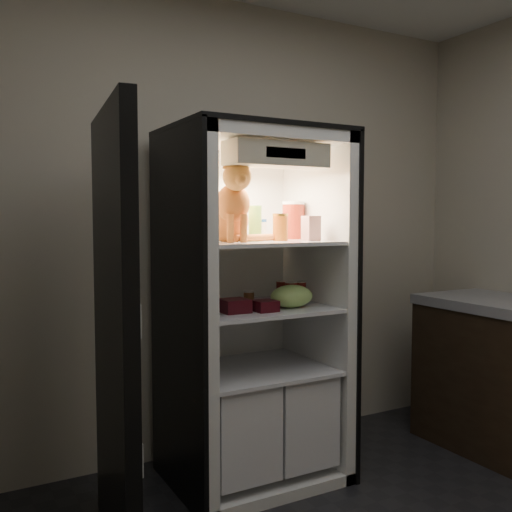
{
  "coord_description": "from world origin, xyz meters",
  "views": [
    {
      "loc": [
        -1.45,
        -1.31,
        1.41
      ],
      "look_at": [
        -0.0,
        1.32,
        1.21
      ],
      "focal_mm": 40.0,
      "sensor_mm": 36.0,
      "label": 1
    }
  ],
  "objects_px": {
    "tabby_cat": "(230,210)",
    "cream_carton": "(311,228)",
    "parmesan_shaker": "(255,223)",
    "mayo_tub": "(259,229)",
    "berry_box_right": "(265,306)",
    "condiment_jar": "(249,298)",
    "pepper_jar": "(293,220)",
    "refrigerator": "(250,332)",
    "soda_can_b": "(300,293)",
    "grape_bag": "(292,296)",
    "salsa_jar": "(280,227)",
    "soda_can_a": "(282,291)",
    "berry_box_left": "(234,306)",
    "soda_can_c": "(291,293)"
  },
  "relations": [
    {
      "from": "tabby_cat",
      "to": "cream_carton",
      "type": "bearing_deg",
      "value": -4.14
    },
    {
      "from": "parmesan_shaker",
      "to": "mayo_tub",
      "type": "distance_m",
      "value": 0.09
    },
    {
      "from": "berry_box_right",
      "to": "condiment_jar",
      "type": "bearing_deg",
      "value": 84.77
    },
    {
      "from": "mayo_tub",
      "to": "pepper_jar",
      "type": "height_order",
      "value": "pepper_jar"
    },
    {
      "from": "refrigerator",
      "to": "soda_can_b",
      "type": "relative_size",
      "value": 15.38
    },
    {
      "from": "pepper_jar",
      "to": "grape_bag",
      "type": "xyz_separation_m",
      "value": [
        -0.15,
        -0.22,
        -0.4
      ]
    },
    {
      "from": "refrigerator",
      "to": "salsa_jar",
      "type": "relative_size",
      "value": 13.13
    },
    {
      "from": "parmesan_shaker",
      "to": "soda_can_a",
      "type": "distance_m",
      "value": 0.44
    },
    {
      "from": "cream_carton",
      "to": "grape_bag",
      "type": "xyz_separation_m",
      "value": [
        -0.11,
        0.01,
        -0.36
      ]
    },
    {
      "from": "refrigerator",
      "to": "condiment_jar",
      "type": "xyz_separation_m",
      "value": [
        -0.02,
        -0.01,
        0.19
      ]
    },
    {
      "from": "cream_carton",
      "to": "soda_can_b",
      "type": "bearing_deg",
      "value": 89.2
    },
    {
      "from": "soda_can_a",
      "to": "berry_box_left",
      "type": "relative_size",
      "value": 0.86
    },
    {
      "from": "soda_can_b",
      "to": "berry_box_right",
      "type": "height_order",
      "value": "soda_can_b"
    },
    {
      "from": "parmesan_shaker",
      "to": "salsa_jar",
      "type": "bearing_deg",
      "value": -51.92
    },
    {
      "from": "salsa_jar",
      "to": "condiment_jar",
      "type": "distance_m",
      "value": 0.42
    },
    {
      "from": "pepper_jar",
      "to": "grape_bag",
      "type": "distance_m",
      "value": 0.48
    },
    {
      "from": "soda_can_b",
      "to": "parmesan_shaker",
      "type": "bearing_deg",
      "value": 162.83
    },
    {
      "from": "parmesan_shaker",
      "to": "berry_box_left",
      "type": "distance_m",
      "value": 0.49
    },
    {
      "from": "condiment_jar",
      "to": "grape_bag",
      "type": "relative_size",
      "value": 0.34
    },
    {
      "from": "pepper_jar",
      "to": "condiment_jar",
      "type": "bearing_deg",
      "value": -170.49
    },
    {
      "from": "berry_box_right",
      "to": "pepper_jar",
      "type": "bearing_deg",
      "value": 38.08
    },
    {
      "from": "parmesan_shaker",
      "to": "berry_box_right",
      "type": "distance_m",
      "value": 0.47
    },
    {
      "from": "grape_bag",
      "to": "berry_box_right",
      "type": "bearing_deg",
      "value": -167.84
    },
    {
      "from": "tabby_cat",
      "to": "condiment_jar",
      "type": "height_order",
      "value": "tabby_cat"
    },
    {
      "from": "refrigerator",
      "to": "soda_can_b",
      "type": "distance_m",
      "value": 0.35
    },
    {
      "from": "tabby_cat",
      "to": "soda_can_b",
      "type": "height_order",
      "value": "tabby_cat"
    },
    {
      "from": "pepper_jar",
      "to": "soda_can_a",
      "type": "xyz_separation_m",
      "value": [
        -0.08,
        -0.0,
        -0.4
      ]
    },
    {
      "from": "soda_can_b",
      "to": "berry_box_right",
      "type": "xyz_separation_m",
      "value": [
        -0.3,
        -0.13,
        -0.03
      ]
    },
    {
      "from": "condiment_jar",
      "to": "berry_box_left",
      "type": "bearing_deg",
      "value": -135.97
    },
    {
      "from": "pepper_jar",
      "to": "soda_can_a",
      "type": "height_order",
      "value": "pepper_jar"
    },
    {
      "from": "salsa_jar",
      "to": "soda_can_a",
      "type": "distance_m",
      "value": 0.42
    },
    {
      "from": "tabby_cat",
      "to": "soda_can_b",
      "type": "bearing_deg",
      "value": 9.65
    },
    {
      "from": "parmesan_shaker",
      "to": "cream_carton",
      "type": "bearing_deg",
      "value": -36.75
    },
    {
      "from": "salsa_jar",
      "to": "berry_box_right",
      "type": "relative_size",
      "value": 1.3
    },
    {
      "from": "berry_box_right",
      "to": "mayo_tub",
      "type": "bearing_deg",
      "value": 66.69
    },
    {
      "from": "parmesan_shaker",
      "to": "salsa_jar",
      "type": "distance_m",
      "value": 0.15
    },
    {
      "from": "refrigerator",
      "to": "grape_bag",
      "type": "relative_size",
      "value": 7.91
    },
    {
      "from": "pepper_jar",
      "to": "soda_can_a",
      "type": "distance_m",
      "value": 0.41
    },
    {
      "from": "condiment_jar",
      "to": "soda_can_c",
      "type": "bearing_deg",
      "value": -18.87
    },
    {
      "from": "refrigerator",
      "to": "soda_can_c",
      "type": "distance_m",
      "value": 0.31
    },
    {
      "from": "tabby_cat",
      "to": "mayo_tub",
      "type": "relative_size",
      "value": 3.77
    },
    {
      "from": "salsa_jar",
      "to": "cream_carton",
      "type": "relative_size",
      "value": 1.1
    },
    {
      "from": "parmesan_shaker",
      "to": "condiment_jar",
      "type": "bearing_deg",
      "value": 173.84
    },
    {
      "from": "soda_can_c",
      "to": "berry_box_left",
      "type": "bearing_deg",
      "value": -167.16
    },
    {
      "from": "tabby_cat",
      "to": "salsa_jar",
      "type": "height_order",
      "value": "tabby_cat"
    },
    {
      "from": "tabby_cat",
      "to": "parmesan_shaker",
      "type": "distance_m",
      "value": 0.21
    },
    {
      "from": "cream_carton",
      "to": "soda_can_c",
      "type": "height_order",
      "value": "cream_carton"
    },
    {
      "from": "soda_can_b",
      "to": "berry_box_right",
      "type": "relative_size",
      "value": 1.11
    },
    {
      "from": "parmesan_shaker",
      "to": "soda_can_c",
      "type": "xyz_separation_m",
      "value": [
        0.18,
        -0.07,
        -0.38
      ]
    },
    {
      "from": "salsa_jar",
      "to": "mayo_tub",
      "type": "bearing_deg",
      "value": 99.64
    }
  ]
}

